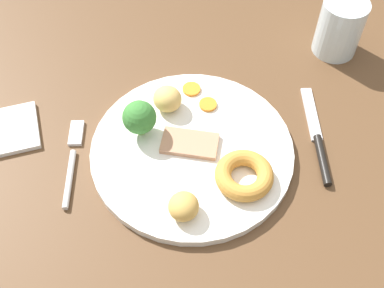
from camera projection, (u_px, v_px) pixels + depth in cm
name	position (u px, v px, depth cm)	size (l,w,h in cm)	color
dining_table	(197.00, 145.00, 74.66)	(120.00, 84.00, 3.60)	brown
dinner_plate	(192.00, 151.00, 70.95)	(29.78, 29.78, 1.40)	white
meat_slice_main	(190.00, 143.00, 70.39)	(8.23, 4.53, 0.80)	tan
yorkshire_pudding	(244.00, 175.00, 66.26)	(8.19, 8.19, 2.33)	#C68938
roast_potato_left	(167.00, 99.00, 73.40)	(4.28, 4.49, 3.83)	#D8B260
roast_potato_right	(184.00, 206.00, 62.91)	(4.08, 4.25, 3.27)	tan
carrot_coin_front	(193.00, 89.00, 76.86)	(2.87, 2.87, 0.44)	orange
carrot_coin_back	(208.00, 104.00, 74.94)	(2.75, 2.75, 0.47)	orange
broccoli_floret	(139.00, 118.00, 69.36)	(4.97, 4.97, 5.94)	#8CB766
fork	(72.00, 159.00, 70.44)	(2.48, 15.31, 0.90)	silver
knife	(318.00, 142.00, 72.18)	(2.66, 18.56, 1.20)	black
water_glass	(340.00, 27.00, 80.56)	(7.54, 7.54, 9.81)	silver
folded_napkin	(1.00, 132.00, 73.35)	(11.00, 9.00, 0.80)	white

